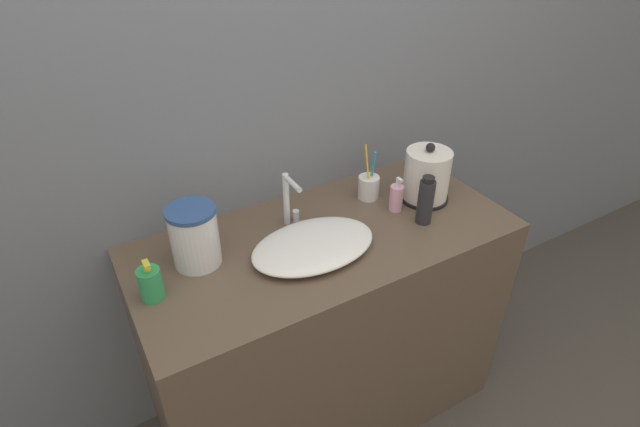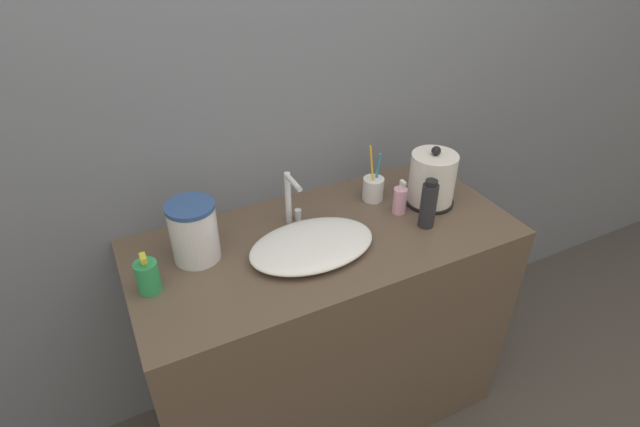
{
  "view_description": "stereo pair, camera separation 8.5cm",
  "coord_description": "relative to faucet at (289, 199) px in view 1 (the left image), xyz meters",
  "views": [
    {
      "loc": [
        -0.7,
        -0.86,
        1.91
      ],
      "look_at": [
        -0.02,
        0.3,
        1.0
      ],
      "focal_mm": 28.0,
      "sensor_mm": 36.0,
      "label": 1
    },
    {
      "loc": [
        -0.63,
        -0.9,
        1.91
      ],
      "look_at": [
        -0.02,
        0.3,
        1.0
      ],
      "focal_mm": 28.0,
      "sensor_mm": 36.0,
      "label": 2
    }
  ],
  "objects": [
    {
      "name": "lotion_bottle",
      "position": [
        0.38,
        -0.11,
        -0.05
      ],
      "size": [
        0.05,
        0.05,
        0.13
      ],
      "color": "#EAA8C6",
      "rests_on": "vanity_counter"
    },
    {
      "name": "electric_kettle",
      "position": [
        0.51,
        -0.1,
        -0.01
      ],
      "size": [
        0.18,
        0.18,
        0.23
      ],
      "color": "black",
      "rests_on": "vanity_counter"
    },
    {
      "name": "wall_back",
      "position": [
        0.07,
        0.2,
        0.29
      ],
      "size": [
        6.0,
        0.04,
        2.6
      ],
      "color": "slate",
      "rests_on": "ground_plane"
    },
    {
      "name": "toothbrush_cup",
      "position": [
        0.34,
        0.01,
        -0.06
      ],
      "size": [
        0.08,
        0.08,
        0.22
      ],
      "color": "silver",
      "rests_on": "vanity_counter"
    },
    {
      "name": "shampoo_bottle",
      "position": [
        0.41,
        -0.22,
        -0.02
      ],
      "size": [
        0.06,
        0.06,
        0.18
      ],
      "color": "#28282D",
      "rests_on": "vanity_counter"
    },
    {
      "name": "faucet",
      "position": [
        0.0,
        0.0,
        0.0
      ],
      "size": [
        0.06,
        0.11,
        0.2
      ],
      "color": "silver",
      "rests_on": "vanity_counter"
    },
    {
      "name": "vanity_counter",
      "position": [
        0.07,
        -0.12,
        -0.56
      ],
      "size": [
        1.31,
        0.6,
        0.9
      ],
      "color": "brown",
      "rests_on": "ground_plane"
    },
    {
      "name": "sink_basin",
      "position": [
        -0.01,
        -0.18,
        -0.08
      ],
      "size": [
        0.42,
        0.28,
        0.05
      ],
      "color": "white",
      "rests_on": "vanity_counter"
    },
    {
      "name": "mouthwash_bottle",
      "position": [
        -0.51,
        -0.13,
        -0.05
      ],
      "size": [
        0.07,
        0.07,
        0.14
      ],
      "color": "#2D9956",
      "rests_on": "vanity_counter"
    },
    {
      "name": "water_pitcher",
      "position": [
        -0.34,
        -0.04,
        -0.01
      ],
      "size": [
        0.15,
        0.15,
        0.2
      ],
      "color": "silver",
      "rests_on": "vanity_counter"
    }
  ]
}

